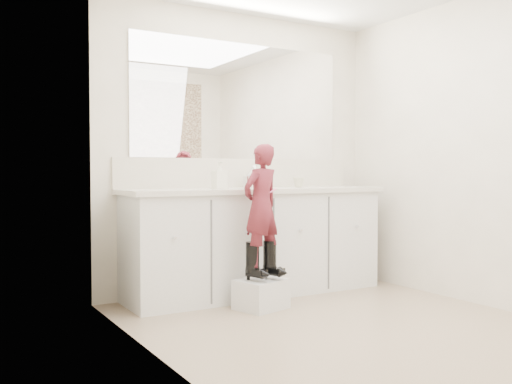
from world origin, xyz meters
TOP-DOWN VIEW (x-y plane):
  - floor at (0.00, 0.00)m, footprint 3.00×3.00m
  - wall_back at (0.00, 1.50)m, footprint 2.60×0.00m
  - wall_left at (-1.30, 0.00)m, footprint 0.00×3.00m
  - wall_right at (1.30, 0.00)m, footprint 0.00×3.00m
  - vanity_cabinet at (0.00, 1.23)m, footprint 2.20×0.55m
  - countertop at (0.00, 1.21)m, footprint 2.28×0.58m
  - backsplash at (0.00, 1.49)m, footprint 2.28×0.03m
  - mirror at (0.00, 1.49)m, footprint 2.00×0.02m
  - faucet at (0.00, 1.38)m, footprint 0.08×0.08m
  - cup at (0.44, 1.23)m, footprint 0.12×0.12m
  - soap_bottle at (-0.38, 1.15)m, footprint 0.10×0.10m
  - step_stool at (-0.23, 0.75)m, footprint 0.41×0.37m
  - boot_left at (-0.31, 0.75)m, footprint 0.15×0.21m
  - boot_right at (-0.16, 0.75)m, footprint 0.15×0.21m
  - toddler at (-0.23, 0.75)m, footprint 0.38×0.30m
  - toothbrush at (-0.16, 0.74)m, footprint 0.13×0.05m

SIDE VIEW (x-z plane):
  - floor at x=0.00m, z-range 0.00..0.00m
  - step_stool at x=-0.23m, z-range 0.00..0.22m
  - boot_left at x=-0.31m, z-range 0.22..0.51m
  - boot_right at x=-0.16m, z-range 0.22..0.51m
  - vanity_cabinet at x=0.00m, z-range 0.00..0.85m
  - toddler at x=-0.23m, z-range 0.32..1.23m
  - countertop at x=0.00m, z-range 0.85..0.89m
  - toothbrush at x=-0.16m, z-range 0.84..0.90m
  - cup at x=0.44m, z-range 0.89..0.98m
  - faucet at x=0.00m, z-range 0.89..0.99m
  - soap_bottle at x=-0.38m, z-range 0.89..1.10m
  - backsplash at x=0.00m, z-range 0.89..1.14m
  - wall_back at x=0.00m, z-range -0.10..2.50m
  - wall_left at x=-1.30m, z-range -0.30..2.70m
  - wall_right at x=1.30m, z-range -0.30..2.70m
  - mirror at x=0.00m, z-range 1.14..2.14m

